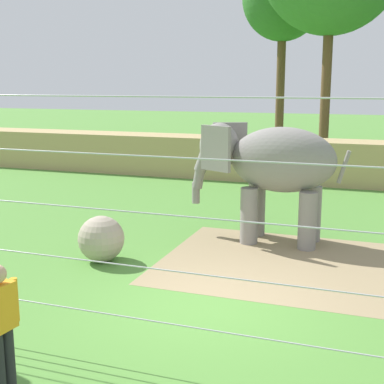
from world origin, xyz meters
TOP-DOWN VIEW (x-y plane):
  - ground_plane at (0.00, 0.00)m, footprint 120.00×120.00m
  - dirt_patch at (1.62, 2.56)m, footprint 6.65×4.39m
  - embankment_wall at (0.00, 12.31)m, footprint 36.00×1.80m
  - elephant at (0.17, 4.11)m, footprint 3.74×1.58m
  - enrichment_ball at (-2.84, 1.43)m, footprint 0.97×0.97m
  - cable_fence at (0.00, -2.21)m, footprint 10.64×0.25m
  - zookeeper at (-1.44, -3.44)m, footprint 0.26×0.59m

SIDE VIEW (x-z plane):
  - ground_plane at x=0.00m, z-range 0.00..0.00m
  - dirt_patch at x=1.62m, z-range 0.00..0.01m
  - enrichment_ball at x=-2.84m, z-range 0.00..0.97m
  - embankment_wall at x=0.00m, z-range 0.00..1.61m
  - zookeeper at x=-1.44m, z-range 0.09..1.76m
  - elephant at x=0.17m, z-range 0.45..3.22m
  - cable_fence at x=0.00m, z-range 0.01..3.69m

